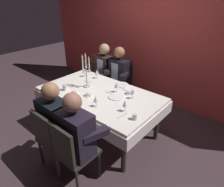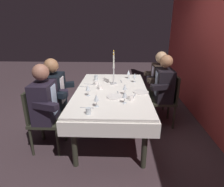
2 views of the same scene
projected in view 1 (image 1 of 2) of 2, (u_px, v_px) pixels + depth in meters
name	position (u px, v px, depth m)	size (l,w,h in m)	color
ground_plane	(101.00, 130.00, 3.41)	(12.00, 12.00, 0.00)	#402F34
back_wall	(156.00, 36.00, 3.90)	(6.00, 0.12, 2.70)	#C4413D
dining_table	(100.00, 99.00, 3.12)	(1.94, 1.14, 0.74)	white
candelabra	(86.00, 74.00, 3.15)	(0.19, 0.11, 0.58)	silver
dinner_plate_0	(122.00, 85.00, 3.31)	(0.23, 0.23, 0.01)	white
dinner_plate_1	(116.00, 97.00, 2.93)	(0.23, 0.23, 0.01)	white
wine_glass_0	(96.00, 99.00, 2.65)	(0.07, 0.07, 0.16)	silver
wine_glass_1	(125.00, 104.00, 2.55)	(0.07, 0.07, 0.16)	silver
wine_glass_2	(117.00, 85.00, 3.04)	(0.07, 0.07, 0.16)	silver
wine_glass_3	(97.00, 72.00, 3.52)	(0.07, 0.07, 0.16)	silver
wine_glass_4	(84.00, 71.00, 3.59)	(0.07, 0.07, 0.16)	silver
wine_glass_5	(133.00, 91.00, 2.85)	(0.07, 0.07, 0.16)	silver
water_tumbler_0	(65.00, 87.00, 3.12)	(0.07, 0.07, 0.10)	silver
water_tumbler_1	(135.00, 117.00, 2.42)	(0.06, 0.06, 0.08)	silver
coffee_cup_0	(129.00, 92.00, 3.02)	(0.13, 0.12, 0.06)	white
coffee_cup_1	(74.00, 92.00, 3.03)	(0.13, 0.12, 0.06)	white
coffee_cup_2	(88.00, 94.00, 2.96)	(0.13, 0.12, 0.06)	white
spoon_0	(110.00, 93.00, 3.05)	(0.17, 0.02, 0.01)	#B7B7BC
fork_1	(87.00, 82.00, 3.43)	(0.17, 0.02, 0.01)	#B7B7BC
fork_2	(124.00, 89.00, 3.16)	(0.17, 0.02, 0.01)	#B7B7BC
fork_3	(68.00, 96.00, 2.96)	(0.17, 0.02, 0.01)	#B7B7BC
spoon_4	(71.00, 101.00, 2.84)	(0.17, 0.02, 0.01)	#B7B7BC
fork_5	(122.00, 116.00, 2.49)	(0.17, 0.02, 0.01)	#B7B7BC
seated_diner_0	(105.00, 68.00, 4.06)	(0.63, 0.48, 1.24)	#2B2B21
seated_diner_1	(119.00, 72.00, 3.84)	(0.63, 0.48, 1.24)	#2B2B21
seated_diner_2	(55.00, 120.00, 2.43)	(0.63, 0.48, 1.24)	#2B2B21
seated_diner_3	(75.00, 133.00, 2.20)	(0.63, 0.48, 1.24)	#2B2B21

